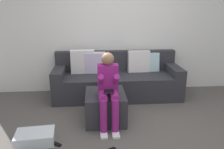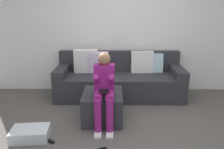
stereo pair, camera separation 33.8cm
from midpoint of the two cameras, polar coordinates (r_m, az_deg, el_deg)
ground_plane at (r=3.31m, az=6.92°, el=-15.40°), size 7.61×7.61×0.00m
wall_back at (r=4.83m, az=4.84°, el=11.22°), size 5.85×0.10×2.61m
couch_sectional at (r=4.60m, az=3.83°, el=-1.36°), size 2.46×0.86×0.93m
ottoman at (r=3.68m, az=0.34°, el=-7.87°), size 0.61×0.71×0.45m
person_seated at (r=3.34m, az=0.94°, el=-3.30°), size 0.30×0.60×1.11m
storage_bin at (r=3.37m, az=-16.84°, el=-13.92°), size 0.53×0.39×0.15m
remote_by_storage_bin at (r=3.29m, az=-12.39°, el=-15.75°), size 0.17×0.15×0.02m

